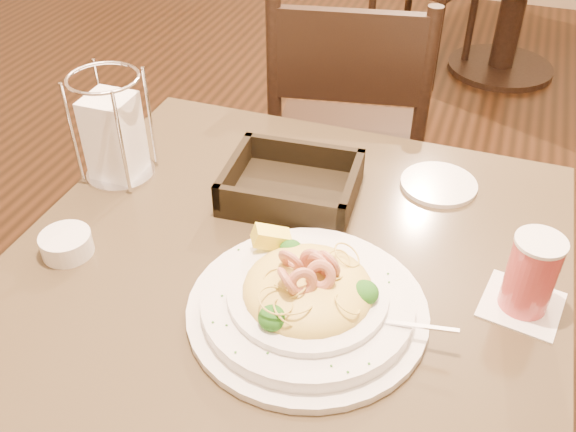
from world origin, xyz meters
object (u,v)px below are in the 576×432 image
(dining_chair_near, at_px, (347,140))
(pasta_bowl, at_px, (308,297))
(napkin_caddy, at_px, (114,134))
(side_plate, at_px, (439,184))
(drink_glass, at_px, (531,275))
(main_table, at_px, (284,352))
(butter_ramekin, at_px, (66,244))
(bread_basket, at_px, (292,187))

(dining_chair_near, relative_size, pasta_bowl, 2.32)
(napkin_caddy, bearing_deg, side_plate, 15.60)
(drink_glass, height_order, napkin_caddy, napkin_caddy)
(pasta_bowl, height_order, side_plate, pasta_bowl)
(main_table, height_order, side_plate, side_plate)
(dining_chair_near, relative_size, butter_ramekin, 10.96)
(drink_glass, xyz_separation_m, bread_basket, (-0.42, 0.15, -0.04))
(side_plate, bearing_deg, drink_glass, -58.26)
(pasta_bowl, bearing_deg, butter_ramekin, -179.65)
(main_table, relative_size, napkin_caddy, 4.28)
(pasta_bowl, xyz_separation_m, side_plate, (0.13, 0.40, -0.03))
(pasta_bowl, xyz_separation_m, napkin_caddy, (-0.46, 0.23, 0.06))
(dining_chair_near, xyz_separation_m, side_plate, (0.29, -0.46, 0.23))
(side_plate, bearing_deg, main_table, -124.58)
(side_plate, xyz_separation_m, butter_ramekin, (-0.55, -0.40, 0.01))
(bread_basket, height_order, butter_ramekin, bread_basket)
(butter_ramekin, bearing_deg, dining_chair_near, 73.24)
(drink_glass, bearing_deg, bread_basket, 160.83)
(dining_chair_near, bearing_deg, side_plate, 111.81)
(pasta_bowl, bearing_deg, side_plate, 71.20)
(dining_chair_near, xyz_separation_m, napkin_caddy, (-0.30, -0.63, 0.31))
(drink_glass, bearing_deg, butter_ramekin, -170.15)
(butter_ramekin, bearing_deg, main_table, 15.92)
(side_plate, height_order, butter_ramekin, butter_ramekin)
(napkin_caddy, height_order, side_plate, napkin_caddy)
(drink_glass, height_order, bread_basket, drink_glass)
(drink_glass, bearing_deg, main_table, -175.97)
(bread_basket, relative_size, butter_ramekin, 2.94)
(napkin_caddy, distance_m, butter_ramekin, 0.25)
(drink_glass, xyz_separation_m, butter_ramekin, (-0.72, -0.13, -0.05))
(dining_chair_near, bearing_deg, napkin_caddy, 54.05)
(drink_glass, relative_size, butter_ramekin, 1.55)
(bread_basket, distance_m, napkin_caddy, 0.35)
(napkin_caddy, xyz_separation_m, side_plate, (0.59, 0.17, -0.09))
(side_plate, bearing_deg, butter_ramekin, -144.27)
(napkin_caddy, bearing_deg, main_table, -19.08)
(drink_glass, relative_size, napkin_caddy, 0.63)
(main_table, distance_m, butter_ramekin, 0.44)
(main_table, relative_size, drink_glass, 6.83)
(pasta_bowl, relative_size, napkin_caddy, 1.90)
(pasta_bowl, xyz_separation_m, drink_glass, (0.30, 0.12, 0.03))
(main_table, distance_m, side_plate, 0.43)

